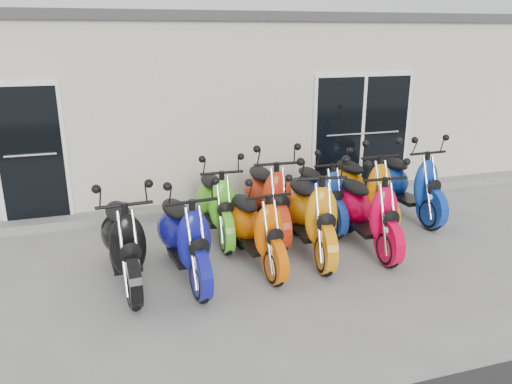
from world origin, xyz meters
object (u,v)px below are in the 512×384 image
Objects in this scene: scooter_front_red at (367,201)px; scooter_back_extra at (408,174)px; scooter_front_orange_b at (310,202)px; scooter_front_orange_a at (255,217)px; scooter_front_blue at (183,225)px; scooter_back_green at (216,193)px; scooter_back_red at (268,186)px; scooter_back_blue at (319,184)px; scooter_front_black at (122,229)px; scooter_back_yellow at (363,178)px.

scooter_back_extra reaches higher than scooter_front_red.
scooter_front_orange_a is at bearing -163.10° from scooter_front_orange_b.
scooter_front_blue is 1.06× the size of scooter_front_orange_a.
scooter_front_orange_b reaches higher than scooter_back_green.
scooter_back_blue is at bearing 10.44° from scooter_back_red.
scooter_front_red is at bearing -2.40° from scooter_front_orange_a.
scooter_back_green is at bearing 99.48° from scooter_front_orange_a.
scooter_back_blue is (0.59, 0.98, -0.08)m from scooter_front_orange_b.
scooter_front_red is at bearing 1.86° from scooter_front_orange_b.
scooter_front_black is 4.83m from scooter_back_extra.
scooter_front_orange_a is at bearing -4.00° from scooter_front_black.
scooter_back_green is at bearing -179.30° from scooter_back_blue.
scooter_front_black is at bearing -169.51° from scooter_front_orange_b.
scooter_back_red reaches higher than scooter_back_extra.
scooter_front_red is at bearing -2.91° from scooter_front_black.
scooter_back_blue is 0.92× the size of scooter_back_yellow.
scooter_front_red is at bearing -35.36° from scooter_back_red.
scooter_front_black is at bearing -141.02° from scooter_back_green.
scooter_front_red is 1.02× the size of scooter_back_green.
scooter_front_red is 0.97× the size of scooter_back_yellow.
scooter_back_extra is (3.98, 1.12, 0.03)m from scooter_front_blue.
scooter_back_green is at bearing 177.63° from scooter_back_extra.
scooter_front_black is 1.80m from scooter_back_green.
scooter_front_black is 0.95× the size of scooter_back_red.
scooter_back_yellow and scooter_back_extra have the same top height.
scooter_back_blue is 0.73m from scooter_back_yellow.
scooter_front_orange_a is 0.91× the size of scooter_back_extra.
scooter_front_red is (0.85, -0.08, -0.04)m from scooter_front_orange_b.
scooter_front_blue is at bearing -174.25° from scooter_front_red.
scooter_front_blue is 1.83m from scooter_front_orange_b.
scooter_front_orange_a is (0.97, 0.08, -0.04)m from scooter_front_blue.
scooter_back_blue is at bearing 171.83° from scooter_back_yellow.
scooter_back_yellow is (1.65, 0.03, -0.02)m from scooter_back_red.
scooter_back_yellow reaches higher than scooter_front_blue.
scooter_front_red is at bearing -2.45° from scooter_front_blue.
scooter_back_green is (1.43, 1.10, -0.02)m from scooter_front_black.
scooter_back_extra is (1.31, 0.98, 0.03)m from scooter_front_red.
scooter_front_red reaches higher than scooter_back_green.
scooter_front_red is at bearing -144.73° from scooter_back_extra.
scooter_front_blue is (0.73, -0.08, -0.01)m from scooter_front_black.
scooter_front_orange_a is 0.89× the size of scooter_back_red.
scooter_back_red is at bearing 58.49° from scooter_front_orange_a.
scooter_front_blue is 0.97m from scooter_front_orange_a.
scooter_back_blue is at bearing 21.14° from scooter_front_blue.
scooter_front_orange_b is at bearing -65.58° from scooter_back_red.
scooter_front_black is 2.44m from scooter_back_red.
scooter_back_blue is at bearing 33.57° from scooter_front_orange_a.
scooter_back_blue is at bearing 106.46° from scooter_front_red.
scooter_front_black is 1.06× the size of scooter_back_blue.
scooter_front_orange_b is at bearing -158.86° from scooter_back_extra.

